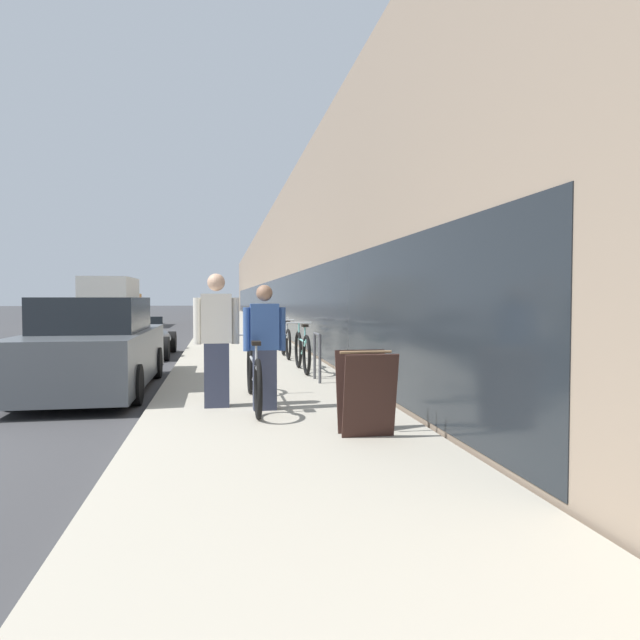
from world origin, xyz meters
TOP-DOWN VIEW (x-y plane):
  - sidewalk_slab at (4.74, 21.00)m, footprint 3.26×70.00m
  - storefront_facade at (11.40, 29.00)m, footprint 10.01×70.00m
  - tandem_bicycle at (4.52, 1.73)m, footprint 0.52×2.60m
  - person_rider at (4.65, 1.41)m, footprint 0.55×0.22m
  - person_bystander at (4.03, 1.70)m, footprint 0.60×0.24m
  - bike_rack_hoop at (5.75, 3.79)m, footprint 0.05×0.60m
  - cruiser_bike_nearest at (5.68, 5.15)m, footprint 0.52×1.91m
  - cruiser_bike_middle at (5.65, 7.79)m, footprint 0.52×1.79m
  - cruiser_bike_farthest at (5.79, 10.02)m, footprint 0.52×1.82m
  - sandwich_board_sign at (5.60, -0.16)m, footprint 0.56×0.56m
  - parked_sedan_curbside at (2.02, 4.00)m, footprint 1.85×4.72m
  - vintage_roadster_curbside at (1.95, 9.70)m, footprint 1.75×3.89m
  - moving_truck at (-1.73, 26.73)m, footprint 2.47×6.43m

SIDE VIEW (x-z plane):
  - sidewalk_slab at x=4.74m, z-range 0.00..0.11m
  - vintage_roadster_curbside at x=1.95m, z-range -0.07..0.98m
  - cruiser_bike_farthest at x=5.79m, z-range 0.04..0.92m
  - cruiser_bike_middle at x=5.65m, z-range 0.04..0.95m
  - tandem_bicycle at x=4.52m, z-range 0.04..0.96m
  - cruiser_bike_nearest at x=5.68m, z-range 0.03..0.99m
  - sandwich_board_sign at x=5.60m, z-range 0.11..1.01m
  - bike_rack_hoop at x=5.75m, z-range 0.20..1.04m
  - parked_sedan_curbside at x=2.02m, z-range -0.06..1.51m
  - person_rider at x=4.65m, z-range 0.11..1.74m
  - person_bystander at x=4.03m, z-range 0.11..1.89m
  - moving_truck at x=-1.73m, z-range 0.02..2.67m
  - storefront_facade at x=11.40m, z-range -0.01..5.67m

